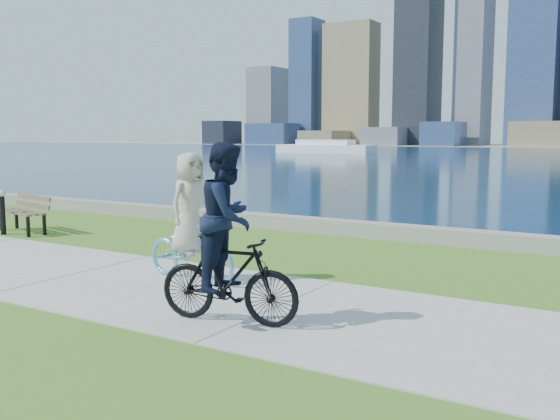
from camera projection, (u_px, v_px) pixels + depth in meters
The scene contains 8 objects.
ground at pixel (77, 274), 10.62m from camera, with size 320.00×320.00×0.00m, color #3A651A.
concrete_path at pixel (76, 274), 10.62m from camera, with size 80.00×3.50×0.02m, color #A0A09B.
seawall at pixel (271, 221), 15.85m from camera, with size 90.00×0.50×0.35m, color gray.
ferry_near at pixel (325, 148), 79.67m from camera, with size 12.74×3.64×1.73m.
park_bench at pixel (25, 210), 15.17m from camera, with size 1.83×0.95×0.90m.
bollard_lamp at pixel (2, 209), 14.81m from camera, with size 0.17×0.17×1.07m.
cyclist_woman at pixel (191, 233), 10.06m from camera, with size 0.86×1.94×2.07m.
cyclist_man at pixel (228, 248), 7.71m from camera, with size 0.88×1.93×2.26m.
Camera 1 is at (8.39, -7.07, 2.37)m, focal length 40.00 mm.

